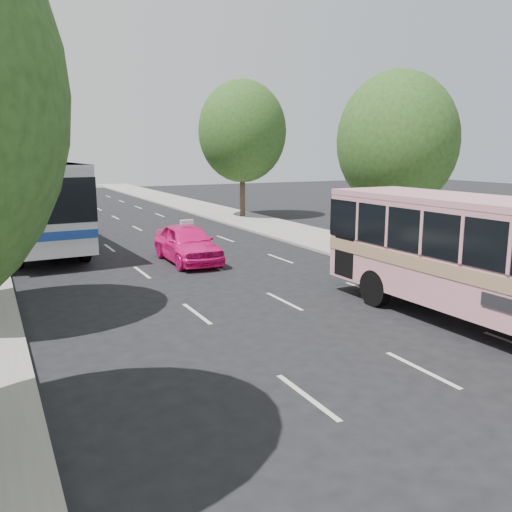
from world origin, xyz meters
TOP-DOWN VIEW (x-y plane):
  - ground at (0.00, 0.00)m, footprint 120.00×120.00m
  - sidewalk_right at (8.50, 20.00)m, footprint 4.00×90.00m
  - tree_right_near at (8.78, 7.94)m, footprint 5.10×5.10m
  - tree_right_far at (9.08, 23.94)m, footprint 6.00×6.00m
  - pink_bus at (4.50, -0.80)m, footprint 2.98×10.75m
  - pink_taxi at (0.37, 11.13)m, footprint 1.97×4.75m
  - white_pickup at (-4.07, 16.35)m, footprint 2.51×5.33m
  - tour_coach_front at (-5.06, 17.86)m, footprint 3.60×13.84m
  - tour_coach_rear at (-4.57, 34.99)m, footprint 3.33×10.79m
  - taxi_roof_sign at (0.37, 11.13)m, footprint 0.55×0.19m

SIDE VIEW (x-z plane):
  - ground at x=0.00m, z-range 0.00..0.00m
  - sidewalk_right at x=8.50m, z-range 0.00..0.12m
  - white_pickup at x=-4.07m, z-range 0.00..1.50m
  - pink_taxi at x=0.37m, z-range 0.00..1.61m
  - taxi_roof_sign at x=0.37m, z-range 1.61..1.79m
  - tour_coach_rear at x=-4.57m, z-range 0.32..3.50m
  - pink_bus at x=4.50m, z-range 0.42..3.83m
  - tour_coach_front at x=-5.06m, z-range 0.42..4.52m
  - tree_right_near at x=8.78m, z-range 1.23..9.18m
  - tree_right_far at x=9.08m, z-range 1.45..10.80m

